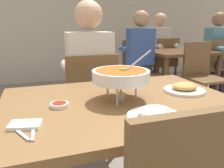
# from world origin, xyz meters

# --- Properties ---
(cafe_rear_partition) EXTENTS (10.00, 0.10, 3.00)m
(cafe_rear_partition) POSITION_xyz_m (0.00, 3.60, 1.50)
(cafe_rear_partition) COLOR #BCB2A3
(cafe_rear_partition) RESTS_ON ground_plane
(dining_table_main) EXTENTS (1.22, 0.87, 0.74)m
(dining_table_main) POSITION_xyz_m (0.00, 0.00, 0.63)
(dining_table_main) COLOR brown
(dining_table_main) RESTS_ON ground_plane
(chair_diner_main) EXTENTS (0.44, 0.44, 0.90)m
(chair_diner_main) POSITION_xyz_m (-0.00, 0.72, 0.51)
(chair_diner_main) COLOR brown
(chair_diner_main) RESTS_ON ground_plane
(diner_main) EXTENTS (0.40, 0.45, 1.31)m
(diner_main) POSITION_xyz_m (0.00, 0.76, 0.75)
(diner_main) COLOR #2D2D38
(diner_main) RESTS_ON ground_plane
(curry_bowl) EXTENTS (0.33, 0.30, 0.26)m
(curry_bowl) POSITION_xyz_m (-0.00, 0.01, 0.87)
(curry_bowl) COLOR silver
(curry_bowl) RESTS_ON dining_table_main
(rice_plate) EXTENTS (0.24, 0.24, 0.06)m
(rice_plate) POSITION_xyz_m (0.05, -0.28, 0.76)
(rice_plate) COLOR white
(rice_plate) RESTS_ON dining_table_main
(appetizer_plate) EXTENTS (0.24, 0.24, 0.06)m
(appetizer_plate) POSITION_xyz_m (0.41, 0.02, 0.76)
(appetizer_plate) COLOR white
(appetizer_plate) RESTS_ON dining_table_main
(sauce_dish) EXTENTS (0.09, 0.09, 0.02)m
(sauce_dish) POSITION_xyz_m (-0.32, -0.00, 0.75)
(sauce_dish) COLOR white
(sauce_dish) RESTS_ON dining_table_main
(napkin_folded) EXTENTS (0.14, 0.11, 0.02)m
(napkin_folded) POSITION_xyz_m (-0.47, -0.18, 0.75)
(napkin_folded) COLOR white
(napkin_folded) RESTS_ON dining_table_main
(fork_utensil) EXTENTS (0.08, 0.16, 0.01)m
(fork_utensil) POSITION_xyz_m (-0.49, -0.23, 0.75)
(fork_utensil) COLOR silver
(fork_utensil) RESTS_ON dining_table_main
(spoon_utensil) EXTENTS (0.02, 0.17, 0.01)m
(spoon_utensil) POSITION_xyz_m (-0.44, -0.23, 0.75)
(spoon_utensil) COLOR silver
(spoon_utensil) RESTS_ON dining_table_main
(dining_table_far) EXTENTS (1.00, 0.80, 0.74)m
(dining_table_far) POSITION_xyz_m (1.67, 1.86, 0.61)
(dining_table_far) COLOR #51331C
(dining_table_far) RESTS_ON ground_plane
(chair_bg_left) EXTENTS (0.46, 0.46, 0.90)m
(chair_bg_left) POSITION_xyz_m (1.69, 2.34, 0.51)
(chair_bg_left) COLOR brown
(chair_bg_left) RESTS_ON ground_plane
(chair_bg_middle) EXTENTS (0.47, 0.47, 0.90)m
(chair_bg_middle) POSITION_xyz_m (2.28, 1.78, 0.51)
(chair_bg_middle) COLOR brown
(chair_bg_middle) RESTS_ON ground_plane
(chair_bg_right) EXTENTS (0.47, 0.47, 0.90)m
(chair_bg_right) POSITION_xyz_m (1.02, 1.97, 0.51)
(chair_bg_right) COLOR brown
(chair_bg_right) RESTS_ON ground_plane
(chair_bg_corner) EXTENTS (0.45, 0.45, 0.90)m
(chair_bg_corner) POSITION_xyz_m (1.67, 1.36, 0.51)
(chair_bg_corner) COLOR brown
(chair_bg_corner) RESTS_ON ground_plane
(chair_bg_window) EXTENTS (0.49, 0.49, 0.90)m
(chair_bg_window) POSITION_xyz_m (1.12, 2.37, 0.51)
(chair_bg_window) COLOR brown
(chair_bg_window) RESTS_ON ground_plane
(patron_bg_left) EXTENTS (0.40, 0.45, 1.31)m
(patron_bg_left) POSITION_xyz_m (1.66, 2.45, 0.75)
(patron_bg_left) COLOR #2D2D38
(patron_bg_left) RESTS_ON ground_plane
(patron_bg_middle) EXTENTS (0.40, 0.45, 1.31)m
(patron_bg_middle) POSITION_xyz_m (2.34, 1.82, 0.75)
(patron_bg_middle) COLOR #2D2D38
(patron_bg_middle) RESTS_ON ground_plane
(patron_bg_right) EXTENTS (0.40, 0.45, 1.31)m
(patron_bg_right) POSITION_xyz_m (0.99, 1.87, 0.75)
(patron_bg_right) COLOR #2D2D38
(patron_bg_right) RESTS_ON ground_plane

